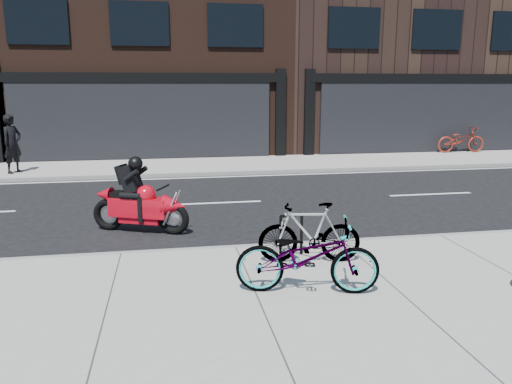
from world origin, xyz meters
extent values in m
plane|color=black|center=(0.00, 0.00, 0.00)|extent=(120.00, 120.00, 0.00)
cube|color=gray|center=(0.00, -5.00, 0.07)|extent=(60.00, 6.00, 0.13)
cube|color=gray|center=(0.00, 7.75, 0.07)|extent=(60.00, 3.50, 0.13)
cube|color=black|center=(10.00, 14.50, 6.25)|extent=(12.00, 10.00, 12.50)
cylinder|color=black|center=(0.67, -2.64, 0.48)|extent=(0.05, 0.05, 0.71)
cylinder|color=black|center=(1.05, -2.56, 0.48)|extent=(0.05, 0.05, 0.71)
cylinder|color=black|center=(0.86, -2.60, 0.84)|extent=(0.39, 0.13, 0.05)
imported|color=gray|center=(0.71, -4.12, 0.65)|extent=(2.10, 1.13, 1.05)
imported|color=gray|center=(1.08, -2.95, 0.63)|extent=(1.72, 0.73, 1.00)
torus|color=black|center=(-1.08, -0.56, 0.33)|extent=(0.67, 0.39, 0.67)
torus|color=black|center=(-2.41, 0.00, 0.33)|extent=(0.67, 0.39, 0.67)
cube|color=#BA0817|center=(-1.75, -0.27, 0.53)|extent=(1.27, 0.83, 0.39)
cone|color=#BA0817|center=(-1.04, -0.57, 0.59)|extent=(0.60, 0.59, 0.45)
sphere|color=#BA0817|center=(-1.61, -0.33, 0.79)|extent=(0.41, 0.41, 0.41)
cube|color=black|center=(-2.03, -0.15, 0.77)|extent=(0.63, 0.48, 0.12)
cylinder|color=silver|center=(-2.20, 0.11, 0.31)|extent=(0.55, 0.30, 0.09)
cube|color=black|center=(-1.90, -0.21, 1.12)|extent=(0.51, 0.49, 0.60)
cube|color=black|center=(-2.05, -0.15, 1.20)|extent=(0.34, 0.37, 0.41)
sphere|color=black|center=(-1.79, -0.26, 1.42)|extent=(0.29, 0.29, 0.29)
imported|color=black|center=(-6.13, 6.92, 1.09)|extent=(0.76, 0.83, 1.92)
imported|color=maroon|center=(11.23, 9.00, 0.67)|extent=(2.10, 0.83, 1.08)
camera|label=1|loc=(-1.14, -10.45, 2.98)|focal=35.00mm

